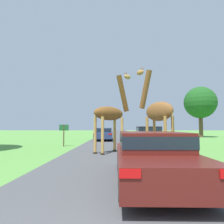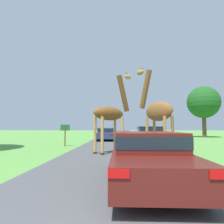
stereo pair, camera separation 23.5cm
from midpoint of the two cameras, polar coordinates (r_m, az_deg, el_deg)
road at (r=31.08m, az=3.12°, el=-6.91°), size 6.72×120.00×0.00m
giraffe_near_road at (r=11.41m, az=0.41°, el=-0.19°), size 2.41×2.51×4.92m
giraffe_companion at (r=10.52m, az=13.20°, el=0.57°), size 1.79×2.44×4.90m
car_lead_maroon at (r=5.54m, az=11.35°, el=-11.94°), size 1.84×4.71×1.31m
car_queue_right at (r=21.73m, az=-1.43°, el=-6.20°), size 1.82×4.70×1.32m
car_queue_left at (r=14.54m, az=11.10°, el=-6.79°), size 1.73×3.98×1.47m
tree_left_edge at (r=30.55m, az=24.88°, el=2.49°), size 4.43×4.43×7.07m
sign_post at (r=15.35m, az=-12.82°, el=-5.36°), size 0.70×0.08×1.61m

